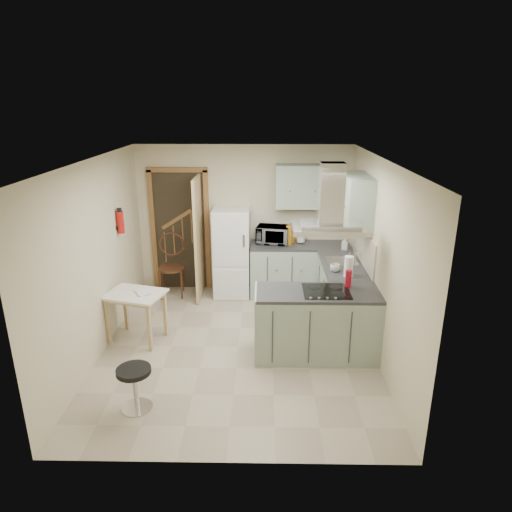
{
  "coord_description": "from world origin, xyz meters",
  "views": [
    {
      "loc": [
        0.33,
        -5.46,
        3.17
      ],
      "look_at": [
        0.23,
        0.45,
        1.15
      ],
      "focal_mm": 32.0,
      "sensor_mm": 36.0,
      "label": 1
    }
  ],
  "objects_px": {
    "drop_leaf_table": "(137,317)",
    "bentwood_chair": "(171,268)",
    "fridge": "(232,252)",
    "peninsula": "(317,324)",
    "extractor_hood": "(330,228)",
    "microwave": "(273,235)",
    "stool": "(135,388)"
  },
  "relations": [
    {
      "from": "extractor_hood",
      "to": "microwave",
      "type": "distance_m",
      "value": 2.25
    },
    {
      "from": "drop_leaf_table",
      "to": "stool",
      "type": "height_order",
      "value": "drop_leaf_table"
    },
    {
      "from": "fridge",
      "to": "microwave",
      "type": "height_order",
      "value": "fridge"
    },
    {
      "from": "drop_leaf_table",
      "to": "stool",
      "type": "relative_size",
      "value": 1.51
    },
    {
      "from": "extractor_hood",
      "to": "stool",
      "type": "xyz_separation_m",
      "value": [
        -2.16,
        -1.14,
        -1.47
      ]
    },
    {
      "from": "peninsula",
      "to": "bentwood_chair",
      "type": "height_order",
      "value": "bentwood_chair"
    },
    {
      "from": "extractor_hood",
      "to": "bentwood_chair",
      "type": "bearing_deg",
      "value": 141.11
    },
    {
      "from": "fridge",
      "to": "bentwood_chair",
      "type": "distance_m",
      "value": 1.06
    },
    {
      "from": "peninsula",
      "to": "stool",
      "type": "height_order",
      "value": "peninsula"
    },
    {
      "from": "extractor_hood",
      "to": "microwave",
      "type": "relative_size",
      "value": 1.71
    },
    {
      "from": "drop_leaf_table",
      "to": "bentwood_chair",
      "type": "relative_size",
      "value": 0.77
    },
    {
      "from": "fridge",
      "to": "stool",
      "type": "bearing_deg",
      "value": -104.93
    },
    {
      "from": "peninsula",
      "to": "bentwood_chair",
      "type": "relative_size",
      "value": 1.59
    },
    {
      "from": "fridge",
      "to": "drop_leaf_table",
      "type": "relative_size",
      "value": 2.0
    },
    {
      "from": "drop_leaf_table",
      "to": "bentwood_chair",
      "type": "height_order",
      "value": "bentwood_chair"
    },
    {
      "from": "drop_leaf_table",
      "to": "bentwood_chair",
      "type": "bearing_deg",
      "value": 98.94
    },
    {
      "from": "drop_leaf_table",
      "to": "bentwood_chair",
      "type": "distance_m",
      "value": 1.56
    },
    {
      "from": "extractor_hood",
      "to": "drop_leaf_table",
      "type": "height_order",
      "value": "extractor_hood"
    },
    {
      "from": "fridge",
      "to": "peninsula",
      "type": "bearing_deg",
      "value": -58.26
    },
    {
      "from": "fridge",
      "to": "bentwood_chair",
      "type": "relative_size",
      "value": 1.54
    },
    {
      "from": "stool",
      "to": "bentwood_chair",
      "type": "bearing_deg",
      "value": 93.58
    },
    {
      "from": "fridge",
      "to": "bentwood_chair",
      "type": "xyz_separation_m",
      "value": [
        -1.02,
        -0.09,
        -0.26
      ]
    },
    {
      "from": "drop_leaf_table",
      "to": "stool",
      "type": "bearing_deg",
      "value": -60.34
    },
    {
      "from": "fridge",
      "to": "microwave",
      "type": "xyz_separation_m",
      "value": [
        0.69,
        0.07,
        0.3
      ]
    },
    {
      "from": "peninsula",
      "to": "extractor_hood",
      "type": "distance_m",
      "value": 1.27
    },
    {
      "from": "bentwood_chair",
      "to": "fridge",
      "type": "bearing_deg",
      "value": -0.91
    },
    {
      "from": "extractor_hood",
      "to": "stool",
      "type": "distance_m",
      "value": 2.85
    },
    {
      "from": "peninsula",
      "to": "extractor_hood",
      "type": "bearing_deg",
      "value": 0.0
    },
    {
      "from": "fridge",
      "to": "microwave",
      "type": "relative_size",
      "value": 2.84
    },
    {
      "from": "bentwood_chair",
      "to": "peninsula",
      "type": "bearing_deg",
      "value": -45.85
    },
    {
      "from": "fridge",
      "to": "stool",
      "type": "relative_size",
      "value": 3.03
    },
    {
      "from": "fridge",
      "to": "peninsula",
      "type": "height_order",
      "value": "fridge"
    }
  ]
}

